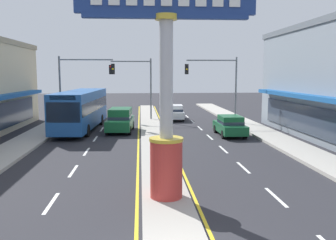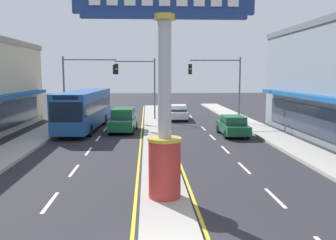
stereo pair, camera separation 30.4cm
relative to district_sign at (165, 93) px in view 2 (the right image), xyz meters
The scene contains 13 objects.
median_strip 13.80m from the district_sign, 90.00° to the left, with size 1.81×52.00×0.14m, color #A39E93.
sidewalk_left 14.73m from the district_sign, 127.77° to the left, with size 2.39×60.00×0.18m, color #ADA89E.
sidewalk_right 14.73m from the district_sign, 52.23° to the left, with size 2.39×60.00×0.18m, color #ADA89E.
lane_markings 12.52m from the district_sign, 90.00° to the left, with size 8.55×52.00×0.01m.
district_sign is the anchor object (origin of this frame).
traffic_light_left_side 20.23m from the district_sign, 107.67° to the left, with size 4.86×0.46×6.20m.
traffic_light_right_side 20.87m from the district_sign, 72.89° to the left, with size 4.86×0.46×6.20m.
traffic_light_median_far 23.49m from the district_sign, 93.28° to the left, with size 4.20×0.46×6.20m.
sedan_near_right_lane 15.33m from the district_sign, 67.02° to the left, with size 1.86×4.31×1.53m.
sedan_far_right_lane 25.33m from the district_sign, 103.48° to the left, with size 1.95×4.36×1.53m.
suv_near_left_lane 16.77m from the district_sign, 98.89° to the left, with size 2.18×4.71×1.90m.
sedan_mid_left_lane 23.91m from the district_sign, 83.82° to the left, with size 2.01×4.38×1.53m.
bus_far_left_oncoming 18.62m from the district_sign, 108.46° to the left, with size 3.16×11.33×3.26m.
Camera 2 is at (-0.63, -8.19, 4.68)m, focal length 38.66 mm.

